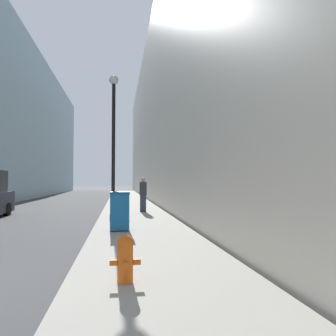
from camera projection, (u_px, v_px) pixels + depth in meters
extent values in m
cube|color=#9E998E|center=(130.00, 205.00, 22.32)|extent=(3.23, 60.00, 0.15)
cube|color=beige|center=(208.00, 121.00, 31.65)|extent=(12.00, 60.00, 15.12)
cylinder|color=#D15614|center=(125.00, 264.00, 5.11)|extent=(0.24, 0.24, 0.57)
sphere|color=#D15614|center=(125.00, 243.00, 5.12)|extent=(0.26, 0.26, 0.26)
cylinder|color=#D15614|center=(125.00, 238.00, 5.13)|extent=(0.07, 0.07, 0.05)
cylinder|color=#D15614|center=(125.00, 265.00, 4.93)|extent=(0.11, 0.12, 0.11)
cylinder|color=#D15614|center=(113.00, 263.00, 5.08)|extent=(0.12, 0.09, 0.09)
cylinder|color=#D15614|center=(137.00, 262.00, 5.14)|extent=(0.12, 0.09, 0.09)
cube|color=#19609E|center=(120.00, 212.00, 10.47)|extent=(0.60, 0.57, 1.13)
cube|color=navy|center=(120.00, 193.00, 10.50)|extent=(0.62, 0.59, 0.08)
cylinder|color=black|center=(112.00, 227.00, 10.65)|extent=(0.05, 0.16, 0.16)
cylinder|color=black|center=(127.00, 227.00, 10.73)|extent=(0.05, 0.16, 0.16)
cylinder|color=black|center=(113.00, 217.00, 13.04)|extent=(0.27, 0.27, 0.25)
cylinder|color=black|center=(113.00, 152.00, 13.14)|extent=(0.14, 0.14, 5.53)
sphere|color=silver|center=(114.00, 80.00, 13.26)|extent=(0.38, 0.38, 0.38)
cylinder|color=black|center=(7.00, 209.00, 16.25)|extent=(0.24, 0.64, 0.64)
cube|color=#2D3347|center=(143.00, 203.00, 16.73)|extent=(0.30, 0.21, 0.85)
cube|color=#333338|center=(143.00, 189.00, 16.76)|extent=(0.36, 0.21, 0.68)
sphere|color=tan|center=(143.00, 180.00, 16.78)|extent=(0.23, 0.23, 0.23)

